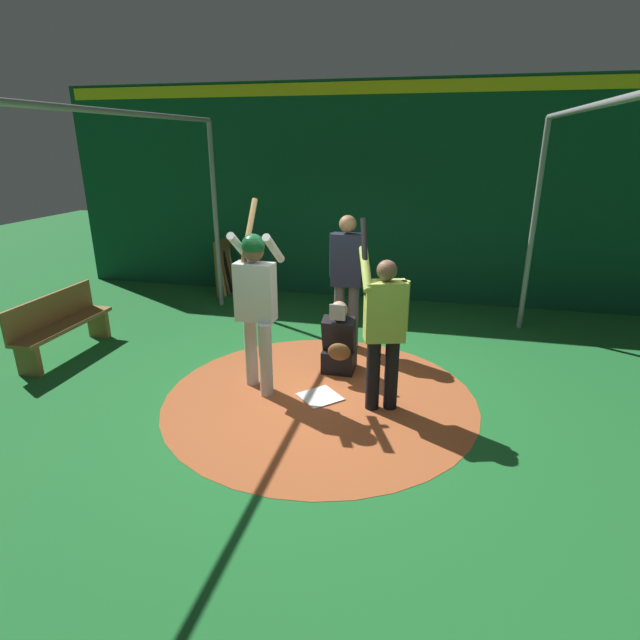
% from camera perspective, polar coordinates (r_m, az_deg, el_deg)
% --- Properties ---
extents(ground_plane, '(27.73, 27.73, 0.00)m').
position_cam_1_polar(ground_plane, '(5.84, 0.00, -8.81)').
color(ground_plane, '#1E6B2D').
extents(dirt_circle, '(3.56, 3.56, 0.01)m').
position_cam_1_polar(dirt_circle, '(5.84, 0.00, -8.79)').
color(dirt_circle, '#AD562D').
rests_on(dirt_circle, ground).
extents(home_plate, '(0.59, 0.59, 0.01)m').
position_cam_1_polar(home_plate, '(5.83, 0.00, -8.71)').
color(home_plate, white).
rests_on(home_plate, dirt_circle).
extents(batter, '(0.68, 0.49, 2.18)m').
position_cam_1_polar(batter, '(5.65, -7.33, 2.56)').
color(batter, '#BCBCC0').
rests_on(batter, ground).
extents(catcher, '(0.58, 0.40, 0.94)m').
position_cam_1_polar(catcher, '(6.32, 2.19, -2.82)').
color(catcher, black).
rests_on(catcher, ground).
extents(umpire, '(0.23, 0.49, 1.87)m').
position_cam_1_polar(umpire, '(6.92, 3.09, 5.20)').
color(umpire, '#4C4C51').
rests_on(umpire, ground).
extents(visitor, '(0.54, 0.58, 2.04)m').
position_cam_1_polar(visitor, '(5.28, 7.26, -0.63)').
color(visitor, black).
rests_on(visitor, ground).
extents(back_wall, '(0.22, 11.73, 3.77)m').
position_cam_1_polar(back_wall, '(9.26, 6.13, 14.07)').
color(back_wall, '#0F472D').
rests_on(back_wall, ground).
extents(cage_frame, '(6.06, 5.16, 3.14)m').
position_cam_1_polar(cage_frame, '(5.17, 0.00, 13.27)').
color(cage_frame, gray).
rests_on(cage_frame, ground).
extents(bat_rack, '(1.06, 0.21, 1.05)m').
position_cam_1_polar(bat_rack, '(10.01, -10.34, 6.08)').
color(bat_rack, olive).
rests_on(bat_rack, ground).
extents(bench, '(1.61, 0.36, 0.85)m').
position_cam_1_polar(bench, '(7.68, -27.43, -0.41)').
color(bench, olive).
rests_on(bench, ground).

